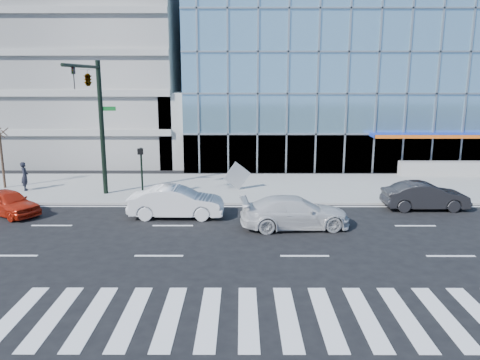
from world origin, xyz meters
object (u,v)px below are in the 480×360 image
object	(u,v)px
tilted_panel	(237,176)
white_sedan	(176,202)
red_sedan	(8,202)
pedestrian	(25,176)
ped_signal_post	(141,165)
white_suv	(295,212)
dark_sedan	(425,196)
traffic_signal	(92,96)

from	to	relation	value
tilted_panel	white_sedan	bearing A→B (deg)	-138.54
red_sedan	pedestrian	size ratio (longest dim) A/B	2.19
ped_signal_post	red_sedan	world-z (taller)	ped_signal_post
tilted_panel	white_suv	bearing A→B (deg)	-87.07
ped_signal_post	dark_sedan	size ratio (longest dim) A/B	0.66
white_suv	white_sedan	distance (m)	6.25
white_sedan	pedestrian	xyz separation A→B (m)	(-10.31, 5.29, 0.25)
traffic_signal	pedestrian	distance (m)	7.69
traffic_signal	tilted_panel	distance (m)	9.89
red_sedan	traffic_signal	bearing A→B (deg)	-23.44
red_sedan	pedestrian	bearing A→B (deg)	47.35
traffic_signal	white_suv	distance (m)	13.17
dark_sedan	red_sedan	xyz separation A→B (m)	(-22.57, -1.14, -0.07)
pedestrian	tilted_panel	world-z (taller)	tilted_panel
white_sedan	red_sedan	xyz separation A→B (m)	(-8.99, 0.37, -0.13)
ped_signal_post	red_sedan	xyz separation A→B (m)	(-6.49, -3.09, -1.46)
ped_signal_post	pedestrian	world-z (taller)	ped_signal_post
dark_sedan	tilted_panel	bearing A→B (deg)	68.45
ped_signal_post	dark_sedan	world-z (taller)	ped_signal_post
white_sedan	pedestrian	bearing A→B (deg)	63.56
traffic_signal	white_sedan	world-z (taller)	traffic_signal
dark_sedan	white_sedan	bearing A→B (deg)	95.56
traffic_signal	ped_signal_post	bearing A→B (deg)	8.52
white_suv	tilted_panel	distance (m)	7.77
pedestrian	traffic_signal	bearing A→B (deg)	-134.28
white_suv	white_sedan	xyz separation A→B (m)	(-6.00, 1.76, 0.04)
pedestrian	red_sedan	bearing A→B (deg)	173.24
dark_sedan	tilted_panel	distance (m)	11.16
white_suv	dark_sedan	bearing A→B (deg)	-71.96
pedestrian	tilted_panel	bearing A→B (deg)	-110.98
traffic_signal	white_suv	bearing A→B (deg)	-23.76
ped_signal_post	white_suv	xyz separation A→B (m)	(8.50, -5.21, -1.37)
ped_signal_post	pedestrian	xyz separation A→B (m)	(-7.81, 1.83, -1.08)
red_sedan	dark_sedan	bearing A→B (deg)	-54.72
red_sedan	white_sedan	bearing A→B (deg)	-59.98
red_sedan	tilted_panel	size ratio (longest dim) A/B	3.07
tilted_panel	dark_sedan	bearing A→B (deg)	-39.39
dark_sedan	tilted_panel	world-z (taller)	tilted_panel
traffic_signal	tilted_panel	xyz separation A→B (m)	(8.14, 2.38, -5.10)
ped_signal_post	white_sedan	world-z (taller)	ped_signal_post
white_sedan	tilted_panel	world-z (taller)	tilted_panel
pedestrian	tilted_panel	size ratio (longest dim) A/B	1.40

